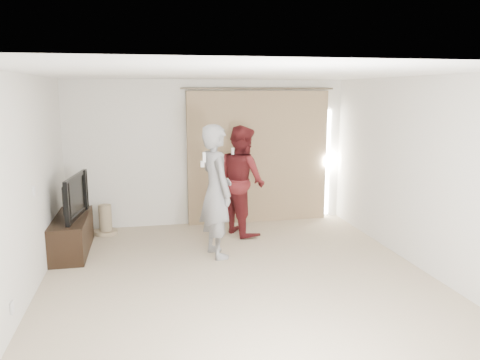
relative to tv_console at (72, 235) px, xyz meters
name	(u,v)px	position (x,y,z in m)	size (l,w,h in m)	color
floor	(240,280)	(2.27, -1.57, -0.27)	(5.50, 5.50, 0.00)	#BAAA8B
wall_back	(209,153)	(2.27, 1.18, 1.03)	(5.00, 0.04, 2.60)	silver
wall_left	(24,190)	(-0.23, -1.57, 1.03)	(0.04, 5.50, 2.60)	silver
ceiling	(240,74)	(2.27, -1.57, 2.33)	(5.00, 5.50, 0.01)	white
curtain	(259,157)	(3.18, 1.11, 0.93)	(2.80, 0.11, 2.46)	#9E8561
tv_console	(72,235)	(0.00, 0.00, 0.00)	(0.49, 1.41, 0.54)	black
tv	(69,196)	(0.00, 0.00, 0.59)	(1.11, 0.15, 0.64)	black
scratching_post	(106,222)	(0.43, 0.83, -0.07)	(0.38, 0.38, 0.51)	#9D866B
person_man	(216,191)	(2.12, -0.59, 0.70)	(0.62, 0.80, 1.94)	gray
person_woman	(242,180)	(2.72, 0.43, 0.65)	(0.96, 1.08, 1.84)	#561619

